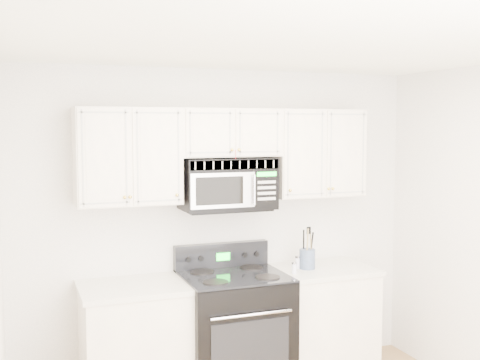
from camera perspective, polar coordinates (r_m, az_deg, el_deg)
name	(u,v)px	position (r m, az deg, el deg)	size (l,w,h in m)	color
room	(319,268)	(3.57, 7.51, -8.31)	(3.51, 3.51, 2.61)	#A07745
base_cabinet_left	(137,347)	(4.88, -9.76, -15.36)	(0.86, 0.65, 0.92)	white
base_cabinet_right	(321,323)	(5.39, 7.65, -13.31)	(0.86, 0.65, 0.92)	white
range	(234,329)	(5.02, -0.57, -13.96)	(0.83, 0.75, 1.14)	black
upper_cabinets	(228,150)	(4.93, -1.18, 2.87)	(2.44, 0.37, 0.75)	white
microwave	(227,184)	(4.91, -1.19, -0.34)	(0.76, 0.43, 0.42)	black
utensil_crock	(307,258)	(5.17, 6.40, -7.38)	(0.13, 0.13, 0.36)	#475A83
shaker_salt	(298,262)	(5.18, 5.50, -7.75)	(0.05, 0.05, 0.11)	silver
shaker_pepper	(294,268)	(5.00, 5.15, -8.29)	(0.04, 0.04, 0.10)	silver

